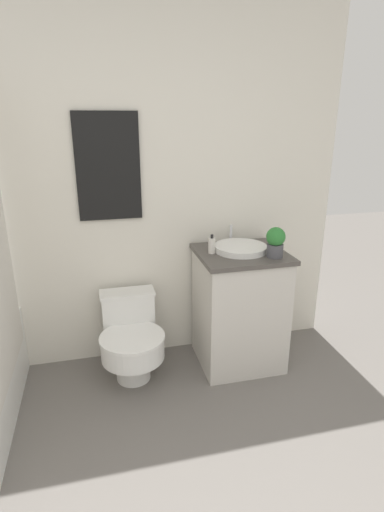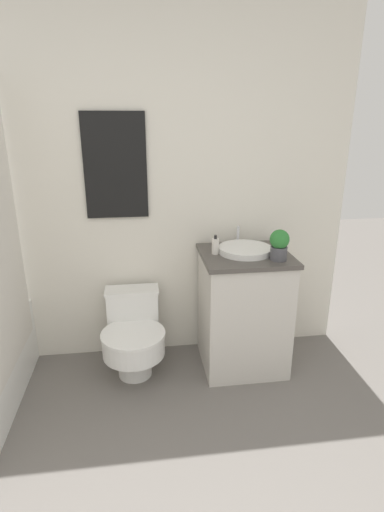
{
  "view_description": "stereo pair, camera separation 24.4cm",
  "coord_description": "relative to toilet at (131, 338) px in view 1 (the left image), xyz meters",
  "views": [
    {
      "loc": [
        -0.02,
        -0.45,
        1.7
      ],
      "look_at": [
        0.53,
        1.79,
        0.9
      ],
      "focal_mm": 28.0,
      "sensor_mm": 36.0,
      "label": 1
    },
    {
      "loc": [
        0.22,
        -0.5,
        1.7
      ],
      "look_at": [
        0.53,
        1.79,
        0.9
      ],
      "focal_mm": 28.0,
      "sensor_mm": 36.0,
      "label": 2
    }
  ],
  "objects": [
    {
      "name": "soap_bottle",
      "position": [
        0.57,
        0.02,
        0.61
      ],
      "size": [
        0.05,
        0.05,
        0.13
      ],
      "color": "silver",
      "rests_on": "vanity"
    },
    {
      "name": "sink",
      "position": [
        0.77,
        0.02,
        0.58
      ],
      "size": [
        0.36,
        0.39,
        0.13
      ],
      "color": "white",
      "rests_on": "vanity"
    },
    {
      "name": "potted_plant",
      "position": [
        0.94,
        -0.15,
        0.66
      ],
      "size": [
        0.12,
        0.12,
        0.2
      ],
      "color": "#4C4C51",
      "rests_on": "vanity"
    },
    {
      "name": "vanity",
      "position": [
        0.77,
        -0.0,
        0.14
      ],
      "size": [
        0.59,
        0.55,
        0.85
      ],
      "color": "beige",
      "rests_on": "ground_plane"
    },
    {
      "name": "toilet",
      "position": [
        0.0,
        0.0,
        0.0
      ],
      "size": [
        0.43,
        0.55,
        0.57
      ],
      "color": "white",
      "rests_on": "ground_plane"
    },
    {
      "name": "wall_back",
      "position": [
        -0.14,
        0.31,
        0.97
      ],
      "size": [
        3.43,
        0.07,
        2.5
      ],
      "color": "silver",
      "rests_on": "ground_plane"
    }
  ]
}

